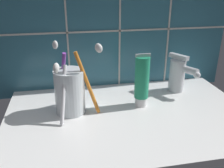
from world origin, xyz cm
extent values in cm
cube|color=white|center=(0.00, 0.00, 1.00)|extent=(61.29, 39.53, 2.00)
cube|color=#336B7F|center=(0.00, 20.01, 25.08)|extent=(71.29, 1.50, 50.16)
cube|color=beige|center=(0.00, 19.16, 19.06)|extent=(71.29, 0.24, 0.50)
cube|color=beige|center=(-13.79, 19.16, 25.08)|extent=(0.50, 0.24, 50.16)
cube|color=beige|center=(1.53, 19.16, 25.08)|extent=(0.50, 0.24, 50.16)
cube|color=beige|center=(16.85, 19.16, 25.08)|extent=(0.50, 0.24, 50.16)
cylinder|color=silver|center=(-14.32, 3.91, 7.54)|extent=(7.46, 7.46, 11.08)
cylinder|color=orange|center=(-10.07, 2.57, 10.06)|extent=(6.01, 2.71, 15.60)
ellipsoid|color=white|center=(-7.27, 1.67, 18.76)|extent=(2.59, 1.95, 2.63)
cylinder|color=purple|center=(-15.95, 6.61, 9.78)|extent=(3.12, 5.08, 15.01)
ellipsoid|color=white|center=(-17.05, 8.84, 18.21)|extent=(2.16, 2.59, 2.59)
cylinder|color=white|center=(-15.88, 0.32, 8.72)|extent=(2.80, 5.89, 12.98)
ellipsoid|color=white|center=(-16.85, -2.47, 16.06)|extent=(2.01, 2.68, 2.67)
cylinder|color=white|center=(4.02, 3.91, 3.20)|extent=(3.13, 3.13, 2.41)
cylinder|color=#1E8C60|center=(4.02, 3.91, 9.90)|extent=(3.69, 3.69, 10.98)
cube|color=silver|center=(4.02, 3.91, 15.79)|extent=(3.87, 0.36, 0.80)
cylinder|color=silver|center=(17.20, 11.18, 6.78)|extent=(4.57, 4.57, 9.56)
cylinder|color=silver|center=(18.78, 8.35, 9.46)|extent=(4.95, 6.66, 2.06)
sphere|color=silver|center=(20.35, 5.52, 8.77)|extent=(1.92, 1.92, 1.92)
cube|color=silver|center=(17.20, 11.18, 12.56)|extent=(4.14, 5.92, 1.20)
camera|label=1|loc=(-14.85, -52.75, 33.07)|focal=40.00mm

